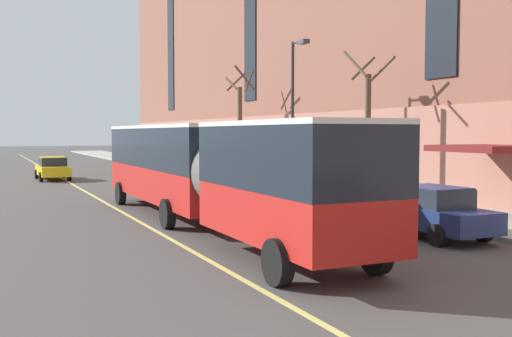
{
  "coord_description": "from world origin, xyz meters",
  "views": [
    {
      "loc": [
        -6.96,
        -20.85,
        3.18
      ],
      "look_at": [
        2.68,
        0.09,
        1.8
      ],
      "focal_mm": 42.0,
      "sensor_mm": 36.0,
      "label": 1
    }
  ],
  "objects_px": {
    "parked_car_black_4": "(218,174)",
    "street_tree_far_uptown": "(240,122)",
    "street_tree_mid_block": "(368,126)",
    "parked_car_silver_3": "(183,168)",
    "parked_car_black_2": "(310,190)",
    "parked_car_black_0": "(152,163)",
    "city_bus": "(204,167)",
    "parked_car_navy_6": "(428,211)",
    "street_lamp": "(295,102)",
    "taxi_cab": "(53,168)",
    "fire_hydrant": "(336,194)"
  },
  "relations": [
    {
      "from": "city_bus",
      "to": "parked_car_black_0",
      "type": "xyz_separation_m",
      "value": [
        5.75,
        28.32,
        -1.24
      ]
    },
    {
      "from": "parked_car_black_2",
      "to": "parked_car_silver_3",
      "type": "distance_m",
      "value": 17.24
    },
    {
      "from": "parked_car_silver_3",
      "to": "street_lamp",
      "type": "xyz_separation_m",
      "value": [
        1.74,
        -12.72,
        3.95
      ]
    },
    {
      "from": "city_bus",
      "to": "parked_car_black_0",
      "type": "bearing_deg",
      "value": 78.53
    },
    {
      "from": "parked_car_black_0",
      "to": "street_lamp",
      "type": "distance_m",
      "value": 21.26
    },
    {
      "from": "taxi_cab",
      "to": "fire_hydrant",
      "type": "height_order",
      "value": "taxi_cab"
    },
    {
      "from": "street_lamp",
      "to": "parked_car_navy_6",
      "type": "bearing_deg",
      "value": -98.94
    },
    {
      "from": "fire_hydrant",
      "to": "parked_car_black_4",
      "type": "bearing_deg",
      "value": 100.0
    },
    {
      "from": "taxi_cab",
      "to": "street_tree_mid_block",
      "type": "relative_size",
      "value": 0.71
    },
    {
      "from": "parked_car_navy_6",
      "to": "street_tree_mid_block",
      "type": "height_order",
      "value": "street_tree_mid_block"
    },
    {
      "from": "city_bus",
      "to": "parked_car_silver_3",
      "type": "distance_m",
      "value": 21.07
    },
    {
      "from": "parked_car_silver_3",
      "to": "parked_car_navy_6",
      "type": "distance_m",
      "value": 24.86
    },
    {
      "from": "parked_car_navy_6",
      "to": "street_lamp",
      "type": "distance_m",
      "value": 12.9
    },
    {
      "from": "street_tree_mid_block",
      "to": "parked_car_black_0",
      "type": "bearing_deg",
      "value": 98.06
    },
    {
      "from": "parked_car_black_2",
      "to": "parked_car_black_4",
      "type": "relative_size",
      "value": 1.04
    },
    {
      "from": "street_tree_far_uptown",
      "to": "street_tree_mid_block",
      "type": "bearing_deg",
      "value": -90.02
    },
    {
      "from": "parked_car_black_4",
      "to": "street_tree_far_uptown",
      "type": "height_order",
      "value": "street_tree_far_uptown"
    },
    {
      "from": "parked_car_silver_3",
      "to": "parked_car_black_0",
      "type": "bearing_deg",
      "value": 90.15
    },
    {
      "from": "parked_car_black_0",
      "to": "street_lamp",
      "type": "height_order",
      "value": "street_lamp"
    },
    {
      "from": "city_bus",
      "to": "street_tree_mid_block",
      "type": "distance_m",
      "value": 10.06
    },
    {
      "from": "parked_car_black_0",
      "to": "fire_hydrant",
      "type": "bearing_deg",
      "value": -86.17
    },
    {
      "from": "parked_car_silver_3",
      "to": "parked_car_black_2",
      "type": "bearing_deg",
      "value": -89.89
    },
    {
      "from": "parked_car_black_0",
      "to": "parked_car_black_2",
      "type": "distance_m",
      "value": 25.34
    },
    {
      "from": "street_tree_mid_block",
      "to": "fire_hydrant",
      "type": "xyz_separation_m",
      "value": [
        -1.82,
        -0.24,
        -3.0
      ]
    },
    {
      "from": "city_bus",
      "to": "parked_car_silver_3",
      "type": "xyz_separation_m",
      "value": [
        5.77,
        20.22,
        -1.24
      ]
    },
    {
      "from": "street_lamp",
      "to": "parked_car_black_4",
      "type": "bearing_deg",
      "value": 107.43
    },
    {
      "from": "street_tree_far_uptown",
      "to": "city_bus",
      "type": "bearing_deg",
      "value": -116.61
    },
    {
      "from": "parked_car_silver_3",
      "to": "street_tree_mid_block",
      "type": "relative_size",
      "value": 0.7
    },
    {
      "from": "street_tree_mid_block",
      "to": "street_lamp",
      "type": "xyz_separation_m",
      "value": [
        -1.72,
        3.79,
        1.23
      ]
    },
    {
      "from": "parked_car_silver_3",
      "to": "street_tree_mid_block",
      "type": "bearing_deg",
      "value": -78.15
    },
    {
      "from": "taxi_cab",
      "to": "street_tree_far_uptown",
      "type": "bearing_deg",
      "value": -23.27
    },
    {
      "from": "parked_car_black_4",
      "to": "taxi_cab",
      "type": "distance_m",
      "value": 12.9
    },
    {
      "from": "fire_hydrant",
      "to": "street_tree_mid_block",
      "type": "bearing_deg",
      "value": 7.56
    },
    {
      "from": "city_bus",
      "to": "taxi_cab",
      "type": "bearing_deg",
      "value": 95.88
    },
    {
      "from": "parked_car_black_2",
      "to": "taxi_cab",
      "type": "relative_size",
      "value": 0.94
    },
    {
      "from": "parked_car_black_4",
      "to": "street_tree_mid_block",
      "type": "bearing_deg",
      "value": -69.74
    },
    {
      "from": "city_bus",
      "to": "parked_car_black_2",
      "type": "relative_size",
      "value": 4.17
    },
    {
      "from": "city_bus",
      "to": "parked_car_black_2",
      "type": "distance_m",
      "value": 6.64
    },
    {
      "from": "street_tree_mid_block",
      "to": "street_tree_far_uptown",
      "type": "relative_size",
      "value": 0.9
    },
    {
      "from": "city_bus",
      "to": "parked_car_black_2",
      "type": "bearing_deg",
      "value": 27.19
    },
    {
      "from": "city_bus",
      "to": "street_tree_far_uptown",
      "type": "relative_size",
      "value": 2.51
    },
    {
      "from": "parked_car_black_0",
      "to": "taxi_cab",
      "type": "distance_m",
      "value": 9.5
    },
    {
      "from": "parked_car_black_4",
      "to": "parked_car_black_0",
      "type": "bearing_deg",
      "value": 89.66
    },
    {
      "from": "parked_car_silver_3",
      "to": "street_lamp",
      "type": "relative_size",
      "value": 0.63
    },
    {
      "from": "taxi_cab",
      "to": "street_tree_far_uptown",
      "type": "height_order",
      "value": "street_tree_far_uptown"
    },
    {
      "from": "parked_car_black_4",
      "to": "parked_car_navy_6",
      "type": "distance_m",
      "value": 18.03
    },
    {
      "from": "parked_car_black_2",
      "to": "fire_hydrant",
      "type": "distance_m",
      "value": 1.7
    },
    {
      "from": "taxi_cab",
      "to": "street_lamp",
      "type": "relative_size",
      "value": 0.64
    },
    {
      "from": "city_bus",
      "to": "fire_hydrant",
      "type": "distance_m",
      "value": 8.32
    },
    {
      "from": "parked_car_navy_6",
      "to": "street_lamp",
      "type": "bearing_deg",
      "value": 81.06
    }
  ]
}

